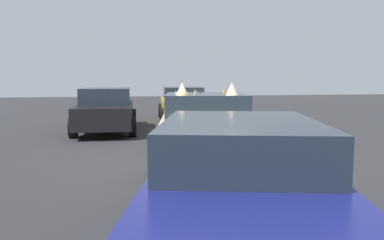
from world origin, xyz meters
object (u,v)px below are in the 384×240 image
Objects in this scene: art_car_decorated at (206,128)px; parked_sedan_row_back_far at (183,103)px; parked_sedan_behind_left at (106,109)px; parked_sedan_far_left at (239,176)px.

art_car_decorated is 8.27m from parked_sedan_row_back_far.
parked_sedan_row_back_far is 4.21m from parked_sedan_behind_left.
parked_sedan_far_left is at bearing 12.79° from parked_sedan_behind_left.
parked_sedan_behind_left is at bearing -41.61° from parked_sedan_row_back_far.
parked_sedan_row_back_far reaches higher than parked_sedan_far_left.
parked_sedan_far_left is at bearing -1.85° from parked_sedan_row_back_far.
parked_sedan_behind_left reaches higher than parked_sedan_far_left.
parked_sedan_far_left is 1.04× the size of parked_sedan_row_back_far.
art_car_decorated is at bearing 24.79° from parked_sedan_behind_left.
parked_sedan_behind_left is at bearing -148.52° from art_car_decorated.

